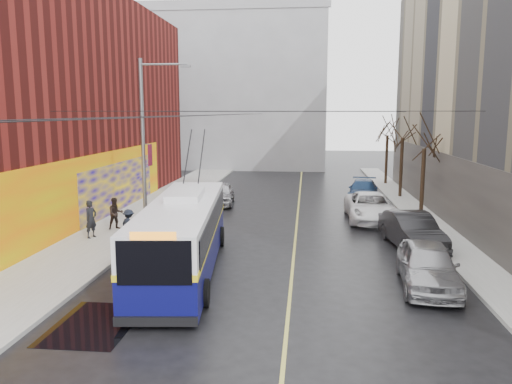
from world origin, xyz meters
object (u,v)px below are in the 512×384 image
Objects in this scene: trolleybus at (183,234)px; parked_car_a at (428,265)px; pedestrian_b at (116,213)px; parked_car_c at (370,207)px; streetlight_pole at (146,142)px; pedestrian_a at (91,219)px; tree_far at (388,126)px; parked_car_b at (412,231)px; tree_mid at (403,128)px; tree_near at (425,136)px; following_car at (220,193)px; pedestrian_c at (129,225)px; parked_car_d at (363,190)px.

parked_car_a is at bearing -11.88° from trolleybus.
parked_car_c is at bearing -20.59° from pedestrian_b.
pedestrian_a is (-2.51, -1.37, -3.75)m from streetlight_pole.
parked_car_b is at bearing -95.40° from tree_far.
parked_car_c is at bearing 21.94° from streetlight_pole.
tree_near is at bearing -90.00° from tree_mid.
tree_mid is at bearing 11.50° from following_car.
tree_far reaches higher than pedestrian_c.
parked_car_b is 13.60m from pedestrian_c.
parked_car_a is 16.27m from pedestrian_b.
parked_car_d is at bearing -109.12° from tree_far.
pedestrian_b is (-14.27, -11.20, 0.26)m from parked_car_d.
parked_car_b reaches higher than parked_car_d.
tree_mid is at bearing -28.37° from pedestrian_a.
parked_car_a is 13.96m from pedestrian_c.
pedestrian_c is (-13.59, -0.54, 0.09)m from parked_car_b.
streetlight_pole is 5.83× the size of pedestrian_c.
following_car is at bearing -139.96° from tree_far.
pedestrian_a reaches higher than parked_car_c.
tree_near reaches higher than parked_car_a.
parked_car_c is at bearing -29.08° from following_car.
parked_car_b is 3.28× the size of pedestrian_c.
tree_far is 28.01m from pedestrian_a.
trolleybus is at bearing 178.73° from parked_car_a.
parked_car_b is 6.08m from parked_car_c.
parked_car_d is (-2.86, -1.25, -4.52)m from tree_mid.
pedestrian_c is (-15.59, -14.69, -4.33)m from tree_mid.
pedestrian_b is at bearing -23.18° from pedestrian_c.
pedestrian_a is at bearing -151.26° from streetlight_pole.
parked_car_c is 6.95m from parked_car_d.
pedestrian_b is at bearing -163.72° from parked_car_c.
trolleybus is at bearing -130.42° from parked_car_c.
pedestrian_a reaches higher than parked_car_a.
streetlight_pole is at bearing 166.01° from parked_car_b.
parked_car_d is at bearing -156.44° from tree_mid.
parked_car_d is 19.78m from pedestrian_a.
pedestrian_c is at bearing -153.06° from parked_car_c.
parked_car_a reaches higher than parked_car_c.
parked_car_c is 1.31× the size of following_car.
parked_car_a is at bearing -168.51° from pedestrian_c.
trolleybus is (3.26, -5.64, -3.31)m from streetlight_pole.
parked_car_a is at bearing -101.33° from tree_near.
pedestrian_c is at bearing -104.93° from streetlight_pole.
streetlight_pole is at bearing -53.03° from pedestrian_b.
pedestrian_c is at bearing 164.04° from parked_car_a.
tree_near reaches higher than parked_car_c.
streetlight_pole reaches higher than tree_far.
parked_car_d is 2.69× the size of pedestrian_a.
parked_car_d is 3.29× the size of pedestrian_c.
trolleybus is (-11.88, -18.64, -3.72)m from tree_mid.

